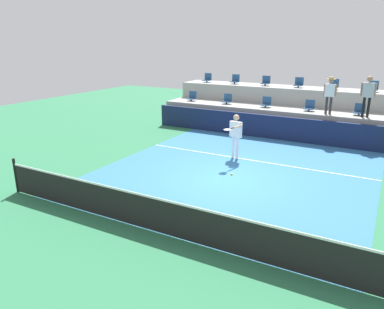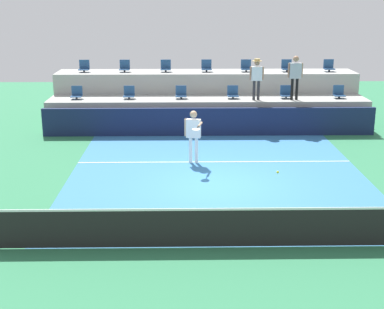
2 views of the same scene
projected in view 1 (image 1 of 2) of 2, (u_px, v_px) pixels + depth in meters
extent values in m
plane|color=#2D754C|center=(227.00, 180.00, 12.10)|extent=(40.00, 40.00, 0.00)
cube|color=teal|center=(238.00, 171.00, 12.93)|extent=(9.00, 10.00, 0.01)
cube|color=white|center=(252.00, 160.00, 14.10)|extent=(9.00, 0.06, 0.00)
cylinder|color=black|center=(16.00, 175.00, 11.00)|extent=(0.08, 0.08, 1.07)
cube|color=black|center=(159.00, 216.00, 8.62)|extent=(10.40, 0.01, 0.87)
cube|color=white|center=(159.00, 199.00, 8.49)|extent=(10.40, 0.02, 0.05)
cube|color=#141E42|center=(279.00, 128.00, 16.95)|extent=(13.00, 0.16, 1.10)
cube|color=#9E9E99|center=(287.00, 121.00, 18.01)|extent=(13.00, 1.80, 1.25)
cube|color=#9E9E99|center=(297.00, 107.00, 19.39)|extent=(13.00, 1.80, 2.10)
cylinder|color=#2D2D33|center=(191.00, 100.00, 20.15)|extent=(0.08, 0.08, 0.10)
cube|color=navy|center=(191.00, 99.00, 20.13)|extent=(0.44, 0.40, 0.04)
cube|color=navy|center=(193.00, 95.00, 20.22)|extent=(0.44, 0.04, 0.38)
cylinder|color=#2D2D33|center=(226.00, 103.00, 19.17)|extent=(0.08, 0.08, 0.10)
cube|color=navy|center=(227.00, 102.00, 19.15)|extent=(0.44, 0.40, 0.04)
cube|color=navy|center=(228.00, 97.00, 19.24)|extent=(0.44, 0.04, 0.38)
cylinder|color=#2D2D33|center=(265.00, 106.00, 18.19)|extent=(0.08, 0.08, 0.10)
cube|color=navy|center=(265.00, 105.00, 18.17)|extent=(0.44, 0.40, 0.04)
cube|color=navy|center=(267.00, 100.00, 18.26)|extent=(0.44, 0.04, 0.38)
cylinder|color=#2D2D33|center=(309.00, 110.00, 17.21)|extent=(0.08, 0.08, 0.10)
cube|color=navy|center=(309.00, 109.00, 17.19)|extent=(0.44, 0.40, 0.04)
cube|color=navy|center=(310.00, 104.00, 17.28)|extent=(0.44, 0.04, 0.38)
cylinder|color=#2D2D33|center=(359.00, 114.00, 16.21)|extent=(0.08, 0.08, 0.10)
cube|color=navy|center=(359.00, 113.00, 16.19)|extent=(0.44, 0.40, 0.04)
cube|color=navy|center=(360.00, 107.00, 16.27)|extent=(0.44, 0.04, 0.38)
cylinder|color=#2D2D33|center=(207.00, 81.00, 21.39)|extent=(0.08, 0.08, 0.10)
cube|color=navy|center=(207.00, 80.00, 21.36)|extent=(0.44, 0.40, 0.04)
cube|color=navy|center=(208.00, 76.00, 21.45)|extent=(0.44, 0.04, 0.38)
cylinder|color=#2D2D33|center=(234.00, 83.00, 20.57)|extent=(0.08, 0.08, 0.10)
cube|color=navy|center=(234.00, 82.00, 20.55)|extent=(0.44, 0.40, 0.04)
cube|color=navy|center=(236.00, 78.00, 20.64)|extent=(0.44, 0.04, 0.38)
cylinder|color=#2D2D33|center=(265.00, 85.00, 19.75)|extent=(0.08, 0.08, 0.10)
cube|color=navy|center=(265.00, 83.00, 19.73)|extent=(0.44, 0.40, 0.04)
cube|color=navy|center=(266.00, 79.00, 19.82)|extent=(0.44, 0.04, 0.38)
cylinder|color=#2D2D33|center=(298.00, 87.00, 18.93)|extent=(0.08, 0.08, 0.10)
cube|color=navy|center=(298.00, 85.00, 18.91)|extent=(0.44, 0.40, 0.04)
cube|color=navy|center=(299.00, 81.00, 18.99)|extent=(0.44, 0.04, 0.38)
cylinder|color=#2D2D33|center=(333.00, 89.00, 18.13)|extent=(0.08, 0.08, 0.10)
cube|color=navy|center=(333.00, 87.00, 18.11)|extent=(0.44, 0.40, 0.04)
cube|color=navy|center=(334.00, 83.00, 18.20)|extent=(0.44, 0.04, 0.38)
cylinder|color=#2D2D33|center=(373.00, 91.00, 17.31)|extent=(0.08, 0.08, 0.10)
cube|color=navy|center=(373.00, 89.00, 17.29)|extent=(0.44, 0.40, 0.04)
cube|color=navy|center=(374.00, 85.00, 17.37)|extent=(0.44, 0.04, 0.38)
cylinder|color=white|center=(233.00, 147.00, 14.30)|extent=(0.13, 0.13, 0.86)
cylinder|color=white|center=(237.00, 148.00, 14.18)|extent=(0.13, 0.13, 0.86)
cube|color=white|center=(236.00, 129.00, 14.02)|extent=(0.49, 0.28, 0.61)
sphere|color=tan|center=(236.00, 118.00, 13.89)|extent=(0.28, 0.28, 0.23)
cylinder|color=tan|center=(230.00, 128.00, 14.19)|extent=(0.08, 0.08, 0.57)
cylinder|color=tan|center=(238.00, 126.00, 13.60)|extent=(0.19, 0.55, 0.07)
cylinder|color=black|center=(232.00, 128.00, 13.33)|extent=(0.09, 0.26, 0.04)
ellipsoid|color=silver|center=(227.00, 130.00, 13.13)|extent=(0.32, 0.37, 0.03)
cylinder|color=#2D2D33|center=(326.00, 105.00, 16.49)|extent=(0.11, 0.11, 0.78)
cylinder|color=#2D2D33|center=(331.00, 106.00, 16.40)|extent=(0.11, 0.11, 0.78)
cube|color=white|center=(330.00, 90.00, 16.24)|extent=(0.43, 0.19, 0.55)
sphere|color=#A87A5B|center=(331.00, 81.00, 16.12)|extent=(0.22, 0.22, 0.21)
cylinder|color=#A87A5B|center=(324.00, 90.00, 16.36)|extent=(0.07, 0.07, 0.52)
cylinder|color=#A87A5B|center=(336.00, 90.00, 16.12)|extent=(0.07, 0.07, 0.52)
cylinder|color=tan|center=(331.00, 79.00, 16.10)|extent=(0.39, 0.39, 0.01)
cylinder|color=tan|center=(332.00, 78.00, 16.08)|extent=(0.23, 0.23, 0.09)
cylinder|color=black|center=(363.00, 107.00, 15.76)|extent=(0.12, 0.12, 0.87)
cylinder|color=black|center=(368.00, 107.00, 15.68)|extent=(0.12, 0.12, 0.87)
cube|color=#B2B2B7|center=(368.00, 90.00, 15.50)|extent=(0.48, 0.21, 0.61)
sphere|color=#A87A5B|center=(370.00, 79.00, 15.36)|extent=(0.25, 0.25, 0.23)
cylinder|color=#A87A5B|center=(361.00, 89.00, 15.60)|extent=(0.07, 0.07, 0.58)
cylinder|color=#A87A5B|center=(375.00, 90.00, 15.39)|extent=(0.07, 0.07, 0.58)
sphere|color=#CCE033|center=(232.00, 175.00, 9.02)|extent=(0.07, 0.07, 0.07)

